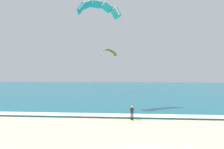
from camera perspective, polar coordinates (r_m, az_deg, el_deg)
sea at (r=86.95m, az=6.05°, el=-3.44°), size 200.00×120.00×0.20m
surf_foam at (r=28.27m, az=7.65°, el=-10.42°), size 200.00×2.25×0.04m
surfboard at (r=26.64m, az=5.16°, el=-11.50°), size 0.57×1.44×0.09m
kitesurfer at (r=26.49m, az=5.15°, el=-9.55°), size 0.55×0.55×1.69m
kite_primary at (r=36.34m, az=-3.57°, el=16.79°), size 8.17×9.86×15.79m
kite_distant at (r=67.42m, az=-0.96°, el=5.88°), size 4.99×4.34×2.10m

